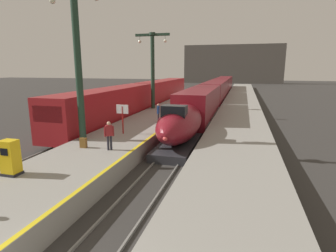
{
  "coord_description": "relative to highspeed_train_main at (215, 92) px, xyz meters",
  "views": [
    {
      "loc": [
        4.24,
        -3.78,
        5.76
      ],
      "look_at": [
        -0.63,
        13.98,
        1.8
      ],
      "focal_mm": 29.12,
      "sensor_mm": 36.0,
      "label": 1
    }
  ],
  "objects": [
    {
      "name": "terminus_back_wall",
      "position": [
        0.0,
        62.75,
        5.05
      ],
      "size": [
        36.0,
        2.0,
        14.0
      ],
      "primitive_type": "cube",
      "color": "#4C4742",
      "rests_on": "ground"
    },
    {
      "name": "platform_right",
      "position": [
        4.05,
        -14.5,
        -1.42
      ],
      "size": [
        4.8,
        110.0,
        1.05
      ],
      "primitive_type": "cube",
      "color": "gray",
      "rests_on": "ground"
    },
    {
      "name": "regional_train_adjacent",
      "position": [
        -8.1,
        -9.95,
        0.18
      ],
      "size": [
        2.85,
        36.6,
        3.8
      ],
      "color": "maroon",
      "rests_on": "ground"
    },
    {
      "name": "rolling_suitcase",
      "position": [
        -4.81,
        -29.21,
        -0.59
      ],
      "size": [
        0.4,
        0.22,
        0.98
      ],
      "color": "brown",
      "rests_on": "platform_left"
    },
    {
      "name": "departure_info_board",
      "position": [
        -4.0,
        -25.3,
        0.61
      ],
      "size": [
        0.9,
        0.1,
        2.12
      ],
      "color": "maroon",
      "rests_on": "platform_left"
    },
    {
      "name": "platform_left_safety_stripe",
      "position": [
        -1.77,
        -14.5,
        -0.9
      ],
      "size": [
        0.2,
        107.8,
        0.01
      ],
      "primitive_type": "cube",
      "color": "yellow",
      "rests_on": "platform_left"
    },
    {
      "name": "platform_left",
      "position": [
        -4.05,
        -14.5,
        -1.42
      ],
      "size": [
        4.8,
        110.0,
        1.05
      ],
      "primitive_type": "cube",
      "color": "gray",
      "rests_on": "ground"
    },
    {
      "name": "station_column_mid",
      "position": [
        -5.9,
        -27.53,
        4.89
      ],
      "size": [
        4.0,
        0.68,
        9.68
      ],
      "color": "#1E3828",
      "rests_on": "platform_left"
    },
    {
      "name": "ticket_machine_yellow",
      "position": [
        -5.55,
        -33.79,
        -0.16
      ],
      "size": [
        0.76,
        0.62,
        1.6
      ],
      "color": "yellow",
      "rests_on": "platform_left"
    },
    {
      "name": "highspeed_train_main",
      "position": [
        0.0,
        0.0,
        0.0
      ],
      "size": [
        2.92,
        57.92,
        3.6
      ],
      "color": "maroon",
      "rests_on": "ground"
    },
    {
      "name": "rail_secondary_right",
      "position": [
        -7.35,
        -11.75,
        -1.89
      ],
      "size": [
        0.08,
        110.0,
        0.12
      ],
      "primitive_type": "cube",
      "color": "slate",
      "rests_on": "ground"
    },
    {
      "name": "rail_main_right",
      "position": [
        0.75,
        -11.75,
        -1.89
      ],
      "size": [
        0.08,
        110.0,
        0.12
      ],
      "primitive_type": "cube",
      "color": "slate",
      "rests_on": "ground"
    },
    {
      "name": "rail_secondary_left",
      "position": [
        -8.85,
        -11.75,
        -1.89
      ],
      "size": [
        0.08,
        110.0,
        0.12
      ],
      "primitive_type": "cube",
      "color": "slate",
      "rests_on": "ground"
    },
    {
      "name": "passenger_near_edge",
      "position": [
        -3.07,
        -29.2,
        0.09
      ],
      "size": [
        0.48,
        0.4,
        1.69
      ],
      "color": "#23232D",
      "rests_on": "platform_left"
    },
    {
      "name": "station_column_far",
      "position": [
        -5.9,
        -12.68,
        4.29
      ],
      "size": [
        4.0,
        0.68,
        8.56
      ],
      "color": "#1E3828",
      "rests_on": "platform_left"
    },
    {
      "name": "passenger_far_waiting",
      "position": [
        -2.7,
        -20.87,
        0.09
      ],
      "size": [
        0.3,
        0.56,
        1.69
      ],
      "color": "#23232D",
      "rests_on": "platform_left"
    },
    {
      "name": "rail_main_left",
      "position": [
        -0.75,
        -11.75,
        -1.89
      ],
      "size": [
        0.08,
        110.0,
        0.12
      ],
      "primitive_type": "cube",
      "color": "slate",
      "rests_on": "ground"
    }
  ]
}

